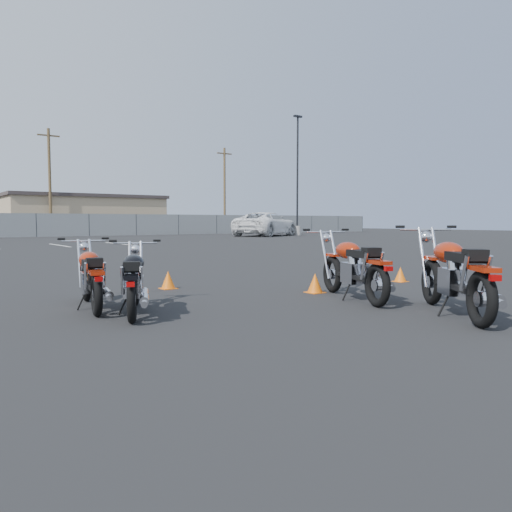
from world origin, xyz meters
TOP-DOWN VIEW (x-y plane):
  - ground at (0.00, 0.00)m, footprint 120.00×120.00m
  - motorcycle_front_red at (-2.25, 1.05)m, footprint 0.80×1.93m
  - motorcycle_second_black at (-1.92, 0.34)m, footprint 1.12×1.86m
  - motorcycle_third_red at (1.28, -0.47)m, footprint 1.18×2.16m
  - motorcycle_rear_red at (1.38, -2.12)m, footprint 1.72×2.13m
  - training_cone_near at (1.28, 0.40)m, footprint 0.27×0.27m
  - training_cone_far at (3.69, 0.56)m, footprint 0.25×0.25m
  - training_cone_extra at (-0.52, 2.28)m, footprint 0.27×0.27m
  - light_pole_east at (23.15, 26.90)m, footprint 0.80×0.70m
  - tan_building_east at (10.00, 44.00)m, footprint 14.40×9.40m
  - utility_pole_c at (6.00, 39.00)m, footprint 1.80×0.24m
  - utility_pole_d at (24.00, 40.00)m, footprint 1.80×0.24m
  - white_van at (19.94, 27.05)m, footprint 6.63×8.55m

SIDE VIEW (x-z plane):
  - ground at x=0.00m, z-range 0.00..0.00m
  - training_cone_far at x=3.69m, z-range 0.00..0.29m
  - training_cone_extra at x=-0.52m, z-range 0.00..0.32m
  - training_cone_near at x=1.28m, z-range 0.00..0.32m
  - motorcycle_second_black at x=-1.92m, z-range -0.04..0.89m
  - motorcycle_front_red at x=-2.25m, z-range -0.04..0.91m
  - motorcycle_third_red at x=1.28m, z-range -0.05..1.02m
  - motorcycle_rear_red at x=1.38m, z-range -0.05..1.09m
  - white_van at x=19.94m, z-range 0.00..3.04m
  - tan_building_east at x=10.00m, z-range 0.01..3.71m
  - light_pole_east at x=23.15m, z-range -2.43..7.64m
  - utility_pole_c at x=6.00m, z-range 0.19..9.19m
  - utility_pole_d at x=24.00m, z-range 0.19..9.19m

